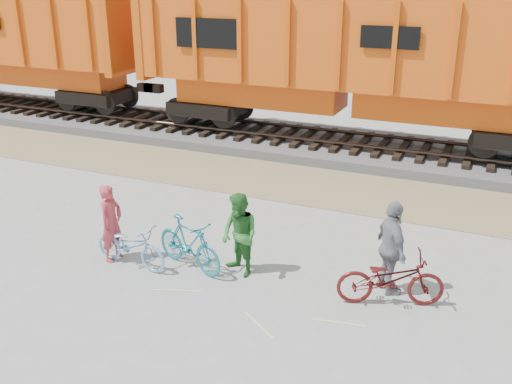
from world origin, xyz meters
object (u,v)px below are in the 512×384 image
Objects in this scene: bicycle_teal at (189,244)px; person_solo at (111,223)px; bicycle_maroon at (391,279)px; hopper_car_center at (352,59)px; bicycle_blue at (131,246)px; person_man at (240,235)px; person_woman at (391,248)px.

bicycle_teal is 1.65m from person_solo.
bicycle_teal is 0.94× the size of bicycle_maroon.
person_solo is at bearing -104.20° from hopper_car_center.
bicycle_teal is at bearing 73.50° from bicycle_maroon.
bicycle_blue is 2.22m from person_man.
person_man is at bearing 70.89° from bicycle_maroon.
person_solo reaches higher than bicycle_teal.
bicycle_maroon is 2.88m from person_man.
bicycle_maroon is (4.97, 0.65, 0.05)m from bicycle_blue.
bicycle_teal is at bearing -140.47° from person_man.
bicycle_maroon is 5.51m from person_solo.
person_solo is (-0.50, 0.10, 0.36)m from bicycle_blue.
person_solo is 0.98× the size of person_man.
person_man is at bearing -88.22° from hopper_car_center.
hopper_car_center is 9.55m from bicycle_maroon.
hopper_car_center reaches higher than bicycle_teal.
person_woman reaches higher than bicycle_teal.
person_man is (2.60, 0.48, 0.02)m from person_solo.
bicycle_blue is (-1.83, -9.32, -2.57)m from hopper_car_center.
bicycle_blue is 1.17m from bicycle_teal.
bicycle_maroon reaches higher than bicycle_blue.
person_solo is at bearing 65.57° from person_woman.
hopper_car_center is 8.03× the size of bicycle_teal.
bicycle_blue is 0.94× the size of person_woman.
person_man is (1.00, 0.20, 0.29)m from bicycle_teal.
bicycle_maroon is at bearing 29.59° from person_man.
bicycle_teal is (-0.73, -8.93, -2.48)m from hopper_car_center.
bicycle_maroon is (3.14, -8.67, -2.52)m from hopper_car_center.
person_solo is (-5.47, -0.55, 0.31)m from bicycle_maroon.
person_woman is (3.76, 0.67, 0.36)m from bicycle_teal.
person_solo is 5.45m from person_woman.
person_man reaches higher than person_solo.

